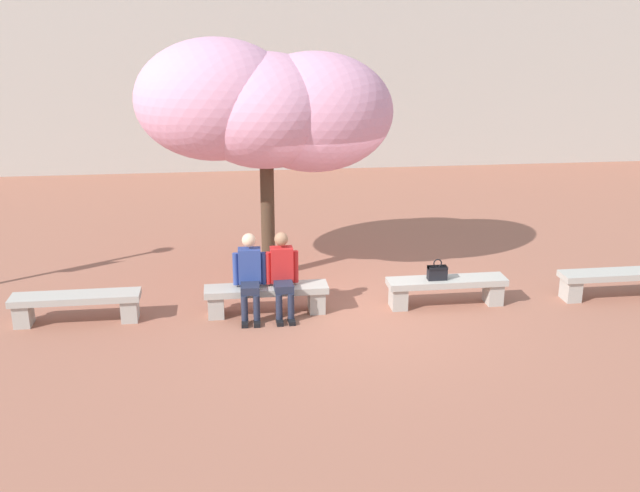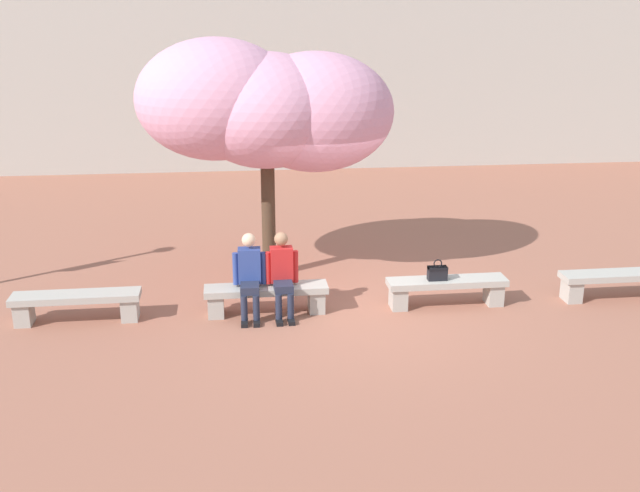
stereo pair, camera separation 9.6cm
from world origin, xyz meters
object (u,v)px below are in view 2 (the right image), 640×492
object	(u,v)px
stone_bench_west_end	(76,303)
person_seated_left	(250,273)
person_seated_right	(282,271)
stone_bench_near_west	(266,295)
handbag	(437,272)
cherry_tree_main	(266,107)
stone_bench_center	(447,288)
stone_bench_near_east	(618,281)

from	to	relation	value
stone_bench_west_end	person_seated_left	distance (m)	2.62
person_seated_right	stone_bench_near_west	bearing A→B (deg)	167.76
handbag	cherry_tree_main	bearing A→B (deg)	146.18
stone_bench_west_end	stone_bench_near_west	size ratio (longest dim) A/B	1.00
stone_bench_west_end	stone_bench_center	xyz separation A→B (m)	(5.67, 0.00, 0.00)
stone_bench_near_west	stone_bench_west_end	bearing A→B (deg)	180.00
person_seated_right	cherry_tree_main	xyz separation A→B (m)	(-0.13, 1.74, 2.24)
cherry_tree_main	stone_bench_center	bearing A→B (deg)	-31.83
stone_bench_west_end	stone_bench_center	bearing A→B (deg)	0.00
stone_bench_west_end	handbag	xyz separation A→B (m)	(5.50, -0.02, 0.27)
stone_bench_west_end	handbag	bearing A→B (deg)	-0.21
stone_bench_near_west	handbag	world-z (taller)	handbag
cherry_tree_main	handbag	bearing A→B (deg)	-33.82
stone_bench_near_west	person_seated_left	xyz separation A→B (m)	(-0.25, -0.05, 0.39)
stone_bench_center	stone_bench_near_east	bearing A→B (deg)	0.00
stone_bench_west_end	person_seated_right	world-z (taller)	person_seated_right
person_seated_left	stone_bench_near_west	bearing A→B (deg)	12.27
person_seated_left	handbag	size ratio (longest dim) A/B	3.81
stone_bench_near_west	stone_bench_center	size ratio (longest dim) A/B	1.00
stone_bench_near_west	person_seated_right	size ratio (longest dim) A/B	1.47
person_seated_left	handbag	distance (m)	2.92
stone_bench_west_end	stone_bench_near_east	bearing A→B (deg)	0.00
stone_bench_center	stone_bench_near_east	size ratio (longest dim) A/B	1.00
stone_bench_near_west	person_seated_left	world-z (taller)	person_seated_left
stone_bench_near_west	person_seated_left	size ratio (longest dim) A/B	1.47
stone_bench_near_east	cherry_tree_main	bearing A→B (deg)	163.09
stone_bench_west_end	stone_bench_near_east	size ratio (longest dim) A/B	1.00
stone_bench_west_end	person_seated_left	bearing A→B (deg)	-1.18
stone_bench_center	cherry_tree_main	xyz separation A→B (m)	(-2.72, 1.69, 2.63)
handbag	stone_bench_west_end	bearing A→B (deg)	179.79
stone_bench_center	stone_bench_near_west	bearing A→B (deg)	180.00
stone_bench_near_west	cherry_tree_main	bearing A→B (deg)	86.07
person_seated_right	stone_bench_near_east	bearing A→B (deg)	0.56
person_seated_left	person_seated_right	distance (m)	0.49
stone_bench_near_west	person_seated_right	xyz separation A→B (m)	(0.25, -0.05, 0.39)
stone_bench_near_west	stone_bench_near_east	world-z (taller)	same
stone_bench_near_east	handbag	xyz separation A→B (m)	(-3.01, -0.02, 0.27)
stone_bench_near_east	cherry_tree_main	xyz separation A→B (m)	(-5.56, 1.69, 2.63)
stone_bench_center	stone_bench_near_east	distance (m)	2.84
stone_bench_west_end	person_seated_left	xyz separation A→B (m)	(2.59, -0.05, 0.39)
stone_bench_center	cherry_tree_main	size ratio (longest dim) A/B	0.45
stone_bench_center	cherry_tree_main	bearing A→B (deg)	148.17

